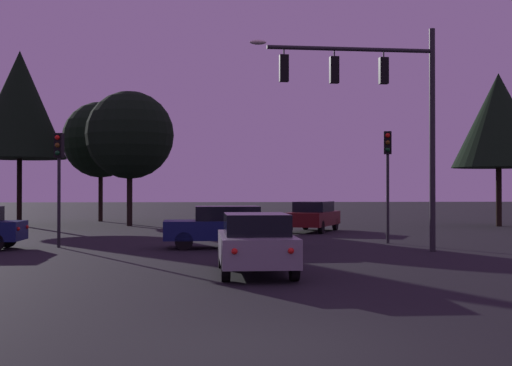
% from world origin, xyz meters
% --- Properties ---
extents(ground_plane, '(168.00, 168.00, 0.00)m').
position_xyz_m(ground_plane, '(0.00, 24.50, 0.00)').
color(ground_plane, black).
rests_on(ground_plane, ground).
extents(traffic_signal_mast_arm, '(6.41, 0.56, 7.66)m').
position_xyz_m(traffic_signal_mast_arm, '(4.96, 13.72, 5.29)').
color(traffic_signal_mast_arm, '#232326').
rests_on(traffic_signal_mast_arm, ground).
extents(traffic_light_corner_left, '(0.35, 0.38, 4.43)m').
position_xyz_m(traffic_light_corner_left, '(6.31, 17.34, 3.13)').
color(traffic_light_corner_left, '#232326').
rests_on(traffic_light_corner_left, ground).
extents(traffic_light_corner_right, '(0.35, 0.38, 4.19)m').
position_xyz_m(traffic_light_corner_right, '(-6.25, 16.39, 2.98)').
color(traffic_light_corner_right, '#232326').
rests_on(traffic_light_corner_right, ground).
extents(car_nearside_lane, '(1.79, 4.16, 1.52)m').
position_xyz_m(car_nearside_lane, '(0.34, 8.01, 0.79)').
color(car_nearside_lane, gray).
rests_on(car_nearside_lane, ground).
extents(car_crossing_left, '(4.39, 1.96, 1.52)m').
position_xyz_m(car_crossing_left, '(-0.21, 15.75, 0.80)').
color(car_crossing_left, '#0F1947').
rests_on(car_crossing_left, ground).
extents(car_far_lane, '(3.51, 4.90, 1.52)m').
position_xyz_m(car_far_lane, '(4.60, 25.05, 0.80)').
color(car_far_lane, '#4C0F0F').
rests_on(car_far_lane, ground).
extents(tree_behind_sign, '(5.08, 5.08, 8.02)m').
position_xyz_m(tree_behind_sign, '(-7.82, 37.09, 5.47)').
color(tree_behind_sign, black).
rests_on(tree_behind_sign, ground).
extents(tree_left_far, '(5.39, 5.39, 10.34)m').
position_xyz_m(tree_left_far, '(-11.76, 31.84, 7.14)').
color(tree_left_far, black).
rests_on(tree_left_far, ground).
extents(tree_center_horizon, '(5.15, 5.15, 7.90)m').
position_xyz_m(tree_center_horizon, '(-5.26, 31.11, 5.32)').
color(tree_center_horizon, black).
rests_on(tree_center_horizon, ground).
extents(tree_right_cluster, '(5.35, 5.35, 8.90)m').
position_xyz_m(tree_right_cluster, '(16.12, 29.03, 6.14)').
color(tree_right_cluster, black).
rests_on(tree_right_cluster, ground).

